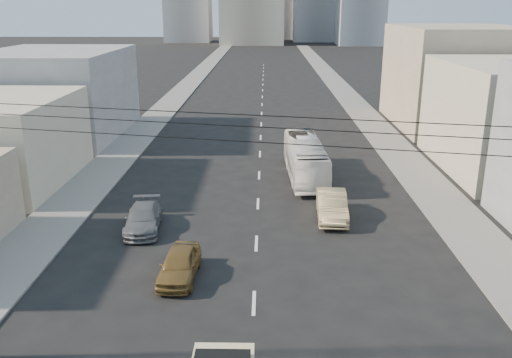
{
  "coord_description": "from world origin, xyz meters",
  "views": [
    {
      "loc": [
        0.44,
        -12.12,
        11.96
      ],
      "look_at": [
        -0.02,
        14.21,
        3.5
      ],
      "focal_mm": 38.0,
      "sensor_mm": 36.0,
      "label": 1
    }
  ],
  "objects_px": {
    "sedan_grey": "(143,218)",
    "sedan_tan": "(332,205)",
    "sedan_brown": "(179,264)",
    "city_bus": "(305,158)"
  },
  "relations": [
    {
      "from": "sedan_grey",
      "to": "sedan_tan",
      "type": "bearing_deg",
      "value": 3.94
    },
    {
      "from": "sedan_brown",
      "to": "sedan_tan",
      "type": "distance_m",
      "value": 10.85
    },
    {
      "from": "sedan_tan",
      "to": "city_bus",
      "type": "bearing_deg",
      "value": 100.15
    },
    {
      "from": "sedan_grey",
      "to": "sedan_brown",
      "type": "bearing_deg",
      "value": -68.98
    },
    {
      "from": "sedan_brown",
      "to": "sedan_grey",
      "type": "xyz_separation_m",
      "value": [
        -2.88,
        5.62,
        -0.02
      ]
    },
    {
      "from": "city_bus",
      "to": "sedan_grey",
      "type": "relative_size",
      "value": 2.19
    },
    {
      "from": "sedan_tan",
      "to": "sedan_grey",
      "type": "distance_m",
      "value": 10.87
    },
    {
      "from": "sedan_brown",
      "to": "sedan_grey",
      "type": "bearing_deg",
      "value": 119.56
    },
    {
      "from": "sedan_brown",
      "to": "sedan_grey",
      "type": "relative_size",
      "value": 0.88
    },
    {
      "from": "city_bus",
      "to": "sedan_brown",
      "type": "relative_size",
      "value": 2.49
    }
  ]
}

